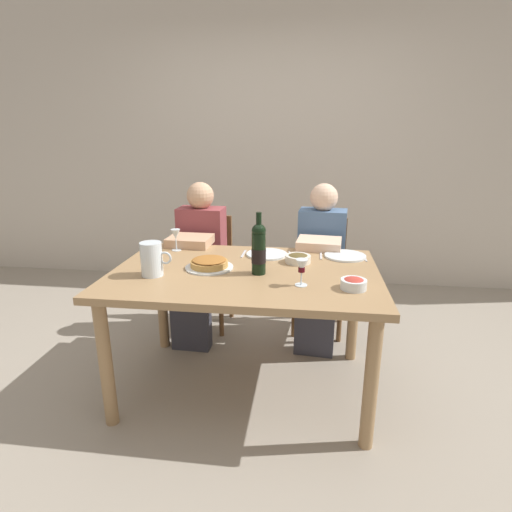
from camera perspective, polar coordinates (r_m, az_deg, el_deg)
The scene contains 20 objects.
ground_plane at distance 2.66m, azimuth -1.37°, elevation -17.64°, with size 8.00×8.00×0.00m, color gray.
back_wall at distance 4.18m, azimuth 2.78°, elevation 15.43°, with size 8.00×0.10×2.80m, color beige.
dining_table at distance 2.35m, azimuth -1.49°, elevation -4.12°, with size 1.50×1.00×0.76m.
wine_bottle at distance 2.22m, azimuth 0.38°, elevation 1.03°, with size 0.08×0.08×0.34m.
water_pitcher at distance 2.28m, azimuth -14.31°, elevation -0.68°, with size 0.17×0.12×0.19m.
baked_tart at distance 2.36m, azimuth -6.54°, elevation -1.05°, with size 0.28×0.28×0.06m.
salad_bowl at distance 2.09m, azimuth 13.46°, elevation -3.71°, with size 0.13×0.13×0.06m.
olive_bowl at distance 2.46m, azimuth 5.87°, elevation -0.30°, with size 0.15×0.15×0.05m.
wine_glass_left_diner at distance 2.07m, azimuth 6.38°, elevation -1.59°, with size 0.06×0.06×0.14m.
wine_glass_right_diner at distance 2.73m, azimuth -11.13°, elevation 2.83°, with size 0.06×0.06×0.14m.
dinner_plate_left_setting at distance 2.62m, azimuth 12.33°, elevation 0.03°, with size 0.26×0.26×0.01m, color silver.
dinner_plate_right_setting at distance 2.60m, azimuth 1.52°, elevation 0.26°, with size 0.26×0.26×0.01m, color silver.
fork_left_setting at distance 2.61m, azimuth 9.05°, elevation 0.08°, with size 0.16×0.01×0.01m, color silver.
knife_left_setting at distance 2.64m, azimuth 14.87°, elevation -0.14°, with size 0.18×0.01×0.01m, color silver.
knife_right_setting at distance 2.59m, azimuth 4.82°, elevation 0.06°, with size 0.18×0.01×0.01m, color silver.
spoon_right_setting at distance 2.62m, azimuth -1.75°, elevation 0.30°, with size 0.16×0.01×0.01m, color silver.
chair_left at distance 3.31m, azimuth -6.80°, elevation -1.04°, with size 0.41×0.41×0.87m.
diner_left at distance 3.05m, azimuth -8.07°, elevation -0.26°, with size 0.35×0.51×1.16m.
chair_right at distance 3.25m, azimuth 9.06°, elevation -1.47°, with size 0.44×0.44×0.87m.
diner_right at distance 2.99m, azimuth 8.89°, elevation -0.70°, with size 0.37×0.53×1.16m.
Camera 1 is at (0.34, -2.16, 1.51)m, focal length 28.69 mm.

